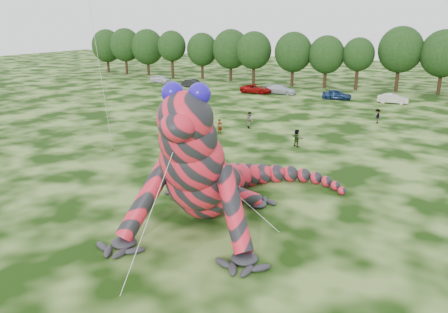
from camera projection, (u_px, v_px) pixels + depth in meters
ground at (152, 219)px, 25.89m from camera, size 240.00×240.00×0.00m
inflatable_gecko at (210, 145)px, 25.69m from camera, size 17.56×19.62×8.49m
tree_0 at (107, 51)px, 98.42m from camera, size 6.91×6.22×9.51m
tree_1 at (126, 51)px, 94.71m from camera, size 6.74×6.07×9.81m
tree_2 at (148, 52)px, 93.05m from camera, size 7.04×6.34×9.64m
tree_3 at (172, 54)px, 88.50m from camera, size 5.81×5.23×9.44m
tree_4 at (202, 56)px, 87.35m from camera, size 6.22×5.60×9.06m
tree_5 at (231, 55)px, 84.21m from camera, size 7.16×6.44×9.80m
tree_6 at (254, 58)px, 80.37m from camera, size 6.52×5.86×9.49m
tree_7 at (293, 59)px, 77.26m from camera, size 6.68×6.01×9.48m
tree_8 at (326, 62)px, 74.98m from camera, size 6.14×5.53×8.94m
tree_9 at (358, 64)px, 73.06m from camera, size 5.27×4.74×8.68m
tree_10 at (399, 59)px, 71.12m from camera, size 7.09×6.38×10.50m
tree_11 at (443, 62)px, 68.11m from camera, size 7.01×6.31×10.07m
car_0 at (161, 79)px, 82.43m from camera, size 4.49×2.34×1.46m
car_1 at (193, 83)px, 76.72m from camera, size 4.49×1.92×1.44m
car_2 at (256, 89)px, 70.65m from camera, size 5.17×2.42×1.43m
car_3 at (281, 89)px, 70.05m from camera, size 5.15×2.42×1.45m
car_4 at (337, 95)px, 65.03m from camera, size 4.50×2.39×1.46m
car_5 at (393, 99)px, 61.88m from camera, size 4.26×1.69×1.38m
spectator_1 at (250, 120)px, 47.62m from camera, size 1.04×1.10×1.79m
spectator_4 at (197, 100)px, 59.99m from camera, size 0.69×0.92×1.70m
spectator_0 at (220, 127)px, 45.05m from camera, size 0.63×0.68×1.57m
spectator_2 at (377, 116)px, 49.81m from camera, size 0.95×1.22×1.65m
spectator_5 at (297, 138)px, 40.51m from camera, size 1.57×1.19×1.65m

